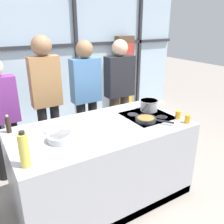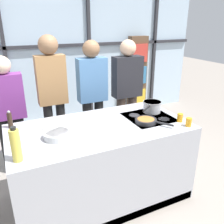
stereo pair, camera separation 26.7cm
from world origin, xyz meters
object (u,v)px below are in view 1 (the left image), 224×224
object	(u,v)px
frying_pan	(146,119)
pepper_grinder	(8,124)
spectator_far_right	(119,89)
spectator_center_right	(86,93)
spectator_center_left	(46,94)
oil_bottle	(24,150)
white_plate	(55,130)
spectator_far_left	(1,114)
juice_glass_far	(178,115)
mixing_bowl	(61,137)
saucepan	(149,105)
juice_glass_near	(187,119)

from	to	relation	value
frying_pan	pepper_grinder	distance (m)	1.46
spectator_far_right	spectator_center_right	bearing A→B (deg)	0.00
spectator_center_left	frying_pan	world-z (taller)	spectator_center_left
oil_bottle	spectator_center_right	bearing A→B (deg)	48.87
spectator_center_left	frying_pan	xyz separation A→B (m)	(0.79, -1.12, -0.14)
spectator_center_right	white_plate	distance (m)	1.11
spectator_far_left	juice_glass_far	world-z (taller)	spectator_far_left
spectator_center_left	spectator_center_right	size ratio (longest dim) A/B	1.05
mixing_bowl	pepper_grinder	world-z (taller)	pepper_grinder
spectator_center_left	spectator_center_right	bearing A→B (deg)	180.00
spectator_center_right	spectator_far_right	distance (m)	0.58
saucepan	pepper_grinder	world-z (taller)	pepper_grinder
frying_pan	saucepan	size ratio (longest dim) A/B	1.06
spectator_center_right	juice_glass_near	distance (m)	1.50
mixing_bowl	juice_glass_near	size ratio (longest dim) A/B	2.91
spectator_center_left	spectator_far_right	size ratio (longest dim) A/B	1.06
spectator_center_right	spectator_far_right	world-z (taller)	spectator_center_right
saucepan	juice_glass_near	xyz separation A→B (m)	(0.12, -0.52, -0.03)
spectator_center_left	mixing_bowl	distance (m)	1.08
mixing_bowl	juice_glass_near	distance (m)	1.38
saucepan	juice_glass_near	size ratio (longest dim) A/B	3.89
spectator_center_left	spectator_far_right	distance (m)	1.16
spectator_far_right	pepper_grinder	distance (m)	1.84
mixing_bowl	juice_glass_far	world-z (taller)	juice_glass_far
oil_bottle	juice_glass_far	xyz separation A→B (m)	(1.72, 0.07, -0.09)
spectator_far_right	oil_bottle	distance (m)	2.17
spectator_center_left	juice_glass_near	bearing A→B (deg)	129.66
spectator_center_right	oil_bottle	size ratio (longest dim) A/B	5.78
saucepan	frying_pan	bearing A→B (deg)	-133.84
saucepan	mixing_bowl	size ratio (longest dim) A/B	1.34
saucepan	spectator_far_right	bearing A→B (deg)	82.04
spectator_far_left	saucepan	world-z (taller)	spectator_far_left
saucepan	white_plate	world-z (taller)	saucepan
frying_pan	oil_bottle	xyz separation A→B (m)	(-1.36, -0.20, 0.12)
saucepan	white_plate	size ratio (longest dim) A/B	1.58
pepper_grinder	juice_glass_near	bearing A→B (deg)	-24.06
spectator_center_left	oil_bottle	distance (m)	1.44
spectator_far_left	spectator_center_left	distance (m)	0.60
spectator_far_left	saucepan	xyz separation A→B (m)	(1.61, -0.86, 0.08)
oil_bottle	juice_glass_near	world-z (taller)	oil_bottle
spectator_center_left	pepper_grinder	size ratio (longest dim) A/B	9.35
spectator_far_left	juice_glass_near	size ratio (longest dim) A/B	17.04
spectator_far_right	juice_glass_far	xyz separation A→B (m)	(-0.00, -1.25, -0.02)
spectator_center_left	saucepan	size ratio (longest dim) A/B	5.01
spectator_far_left	pepper_grinder	bearing A→B (deg)	89.42
mixing_bowl	pepper_grinder	xyz separation A→B (m)	(-0.39, 0.44, 0.05)
saucepan	juice_glass_near	world-z (taller)	saucepan
spectator_center_right	juice_glass_far	world-z (taller)	spectator_center_right
pepper_grinder	spectator_far_left	bearing A→B (deg)	89.42
spectator_far_right	frying_pan	distance (m)	1.18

